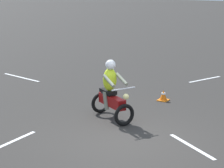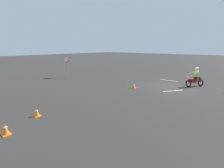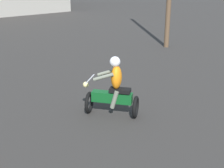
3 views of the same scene
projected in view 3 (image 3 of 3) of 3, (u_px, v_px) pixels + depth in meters
motorcycle_rider_background at (113, 90)px, 8.31m from camera, size 1.35×1.46×1.66m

